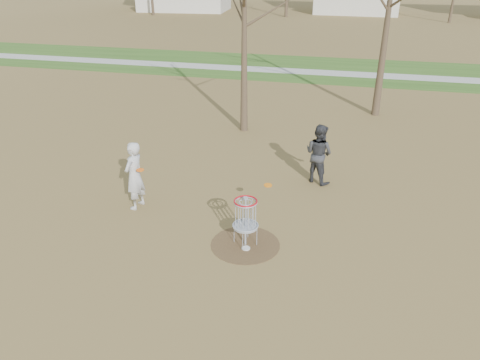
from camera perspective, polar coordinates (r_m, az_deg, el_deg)
name	(u,v)px	position (r m, az deg, el deg)	size (l,w,h in m)	color
ground	(245,245)	(12.24, 0.65, -7.88)	(160.00, 160.00, 0.00)	brown
green_band	(317,69)	(31.74, 9.34, 13.22)	(160.00, 8.00, 0.01)	#2D5119
footpath	(315,72)	(30.77, 9.17, 12.85)	(160.00, 1.50, 0.01)	#9E9E99
dirt_circle	(245,244)	(12.24, 0.65, -7.86)	(1.80, 1.80, 0.01)	#47331E
player_standing	(134,176)	(13.83, -12.75, 0.51)	(0.75, 0.49, 2.05)	#BBBBBB
player_throwing	(319,154)	(15.31, 9.57, 3.19)	(0.96, 0.75, 1.98)	#2F3034
disc_grounded	(246,248)	(12.07, 0.73, -8.31)	(0.22, 0.22, 0.02)	silver
discs_in_play	(206,178)	(12.93, -4.21, 0.28)	(3.87, 0.36, 0.15)	orange
disc_golf_basket	(245,214)	(11.76, 0.67, -4.17)	(0.64, 0.64, 1.35)	#9EA3AD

